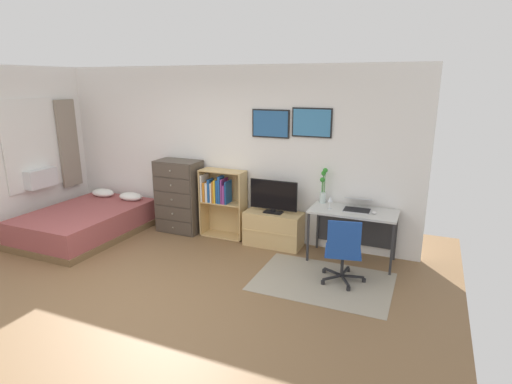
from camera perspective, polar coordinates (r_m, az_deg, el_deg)
ground_plane at (r=5.19m, az=-16.70°, el=-13.91°), size 7.20×7.20×0.00m
wall_back_with_posters at (r=6.67m, az=-4.09°, el=5.53°), size 6.12×0.09×2.70m
area_rug at (r=5.42m, az=9.21°, el=-12.09°), size 1.70×1.20×0.01m
bed at (r=7.31m, az=-22.40°, el=-3.86°), size 1.43×2.04×0.58m
dresser at (r=6.98m, az=-10.56°, el=-0.59°), size 0.73×0.46×1.21m
bookshelf at (r=6.65m, az=-5.00°, el=-0.73°), size 0.74×0.30×1.10m
tv_stand at (r=6.35m, az=2.44°, el=-5.12°), size 0.88×0.41×0.53m
television at (r=6.18m, az=2.42°, el=-0.69°), size 0.74×0.16×0.50m
desk at (r=5.94m, az=13.41°, el=-3.58°), size 1.18×0.58×0.74m
office_chair at (r=5.23m, az=11.97°, el=-7.80°), size 0.58×0.57×0.86m
laptop at (r=5.88m, az=13.92°, el=-1.72°), size 0.39×0.41×0.16m
computer_mouse at (r=5.75m, az=16.04°, el=-2.75°), size 0.06×0.10×0.03m
bamboo_vase at (r=6.05m, az=9.27°, el=0.64°), size 0.10×0.10×0.52m
wine_glass at (r=5.80m, az=10.21°, el=-1.04°), size 0.07×0.07×0.18m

